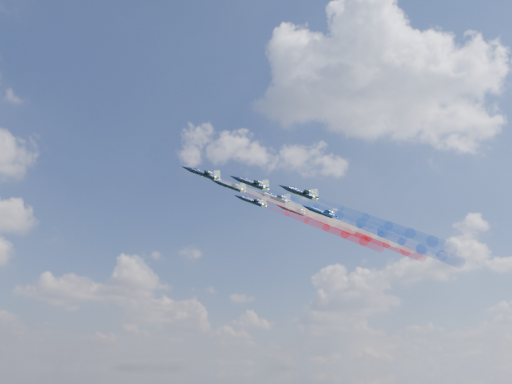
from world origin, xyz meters
TOP-DOWN VIEW (x-y plane):
  - jet_lead at (-38.99, 24.20)m, footprint 16.64×14.54m
  - trail_lead at (-9.47, 16.31)m, footprint 49.76×18.19m
  - jet_inner_left at (-29.68, 10.98)m, footprint 16.64×14.54m
  - trail_inner_left at (-0.16, 3.09)m, footprint 49.76×18.19m
  - jet_inner_right at (-24.33, 30.12)m, footprint 16.64×14.54m
  - trail_inner_right at (5.19, 22.22)m, footprint 49.76×18.19m
  - jet_outer_left at (-20.94, -1.51)m, footprint 16.64×14.54m
  - trail_outer_left at (8.58, -9.41)m, footprint 49.76×18.19m
  - jet_center_third at (-14.19, 18.70)m, footprint 16.64×14.54m
  - trail_center_third at (15.33, 10.81)m, footprint 49.76×18.19m
  - jet_outer_right at (-9.91, 36.84)m, footprint 16.64×14.54m
  - trail_outer_right at (19.61, 28.94)m, footprint 49.76×18.19m
  - jet_rear_left at (-4.82, 6.39)m, footprint 16.64×14.54m
  - trail_rear_left at (24.70, -1.51)m, footprint 49.76×18.19m
  - jet_rear_right at (-0.12, 25.10)m, footprint 16.64×14.54m
  - trail_rear_right at (29.40, 17.20)m, footprint 49.76×18.19m

SIDE VIEW (x-z plane):
  - trail_rear_left at x=24.70m, z-range 143.72..160.23m
  - trail_outer_left at x=8.58m, z-range 145.25..161.76m
  - trail_rear_right at x=29.40m, z-range 149.20..165.71m
  - trail_inner_left at x=-0.16m, z-range 149.69..166.20m
  - trail_center_third at x=15.33m, z-range 149.85..166.36m
  - jet_rear_left at x=-4.82m, z-range 154.52..163.31m
  - jet_outer_left at x=-20.94m, z-range 156.06..164.84m
  - trail_outer_right at x=19.61m, z-range 153.66..170.17m
  - trail_lead at x=-9.47m, z-range 154.51..171.02m
  - trail_inner_right at x=5.19m, z-range 154.80..171.31m
  - jet_rear_right at x=-0.12m, z-range 160.01..168.79m
  - jet_inner_left at x=-29.68m, z-range 160.50..169.29m
  - jet_center_third at x=-14.19m, z-range 160.66..169.45m
  - jet_outer_right at x=-9.91m, z-range 164.47..173.26m
  - jet_lead at x=-38.99m, z-range 165.32..174.11m
  - jet_inner_right at x=-24.33m, z-range 165.61..174.40m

